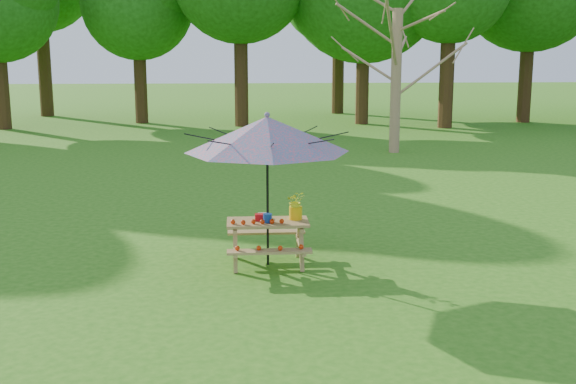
{
  "coord_description": "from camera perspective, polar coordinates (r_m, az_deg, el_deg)",
  "views": [
    {
      "loc": [
        2.0,
        -7.69,
        3.16
      ],
      "look_at": [
        2.73,
        2.63,
        1.1
      ],
      "focal_mm": 45.0,
      "sensor_mm": 36.0,
      "label": 1
    }
  ],
  "objects": [
    {
      "name": "tomatoes_row",
      "position": [
        10.43,
        -2.4,
        -2.36
      ],
      "size": [
        0.77,
        0.13,
        0.07
      ],
      "primitive_type": null,
      "color": "red",
      "rests_on": "picnic_table"
    },
    {
      "name": "ground",
      "position": [
        8.55,
        -17.6,
        -10.99
      ],
      "size": [
        120.0,
        120.0,
        0.0
      ],
      "primitive_type": "plane",
      "color": "#2A6B14",
      "rests_on": "ground"
    },
    {
      "name": "picnic_table",
      "position": [
        10.7,
        -1.61,
        -4.09
      ],
      "size": [
        1.2,
        1.32,
        0.67
      ],
      "color": "olive",
      "rests_on": "ground"
    },
    {
      "name": "flower_bucket",
      "position": [
        10.66,
        0.61,
        -1.0
      ],
      "size": [
        0.27,
        0.24,
        0.42
      ],
      "color": "#F5B60C",
      "rests_on": "picnic_table"
    },
    {
      "name": "produce_bins",
      "position": [
        10.62,
        -1.93,
        -2.0
      ],
      "size": [
        0.24,
        0.42,
        0.13
      ],
      "color": "red",
      "rests_on": "picnic_table"
    },
    {
      "name": "patio_umbrella",
      "position": [
        10.4,
        -1.65,
        4.57
      ],
      "size": [
        2.45,
        2.45,
        2.27
      ],
      "color": "black",
      "rests_on": "ground"
    }
  ]
}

